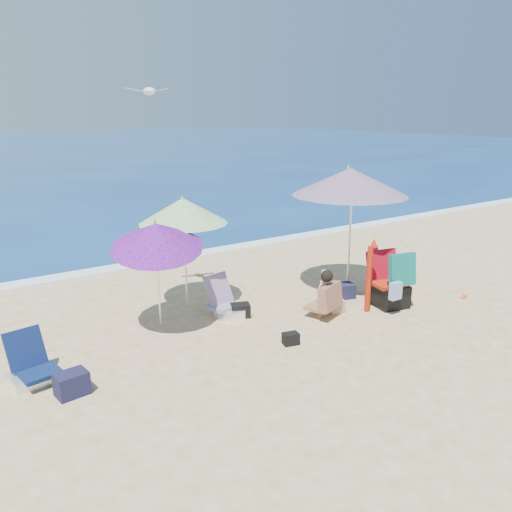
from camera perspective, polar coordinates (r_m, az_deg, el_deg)
ground at (r=8.25m, az=5.72°, el=-8.62°), size 120.00×120.00×0.00m
foam at (r=12.34m, az=-9.66°, el=-0.33°), size 120.00×0.50×0.04m
umbrella_turquoise at (r=9.64m, az=10.34°, el=8.07°), size 2.45×2.45×2.44m
umbrella_striped at (r=8.84m, az=-8.06°, el=4.97°), size 1.73×1.73×2.02m
umbrella_blue at (r=7.91m, az=-10.95°, el=2.22°), size 1.89×1.92×1.93m
furled_umbrella at (r=9.10m, az=12.46°, el=-1.76°), size 0.24×0.18×1.30m
chair_navy at (r=7.39m, az=-23.62°, el=-11.47°), size 0.64×0.70×0.67m
chair_rainbow at (r=8.88m, az=-3.15°, el=-5.47°), size 0.67×0.76×0.69m
camp_chair_left at (r=9.92m, az=13.84°, el=-3.05°), size 0.69×0.71×0.92m
camp_chair_right at (r=9.49m, az=14.72°, el=-3.32°), size 0.73×0.79×1.04m
person_center at (r=8.79m, az=7.68°, el=-4.22°), size 0.65×0.65×0.85m
bag_navy_a at (r=6.94m, az=-19.69°, el=-13.16°), size 0.41×0.32×0.30m
bag_black_a at (r=8.84m, az=-1.74°, el=-6.02°), size 0.38×0.34×0.23m
bag_tan at (r=9.13m, az=8.88°, el=-5.51°), size 0.31×0.26×0.22m
bag_navy_b at (r=9.84m, az=9.70°, el=-3.81°), size 0.42×0.36×0.27m
bag_black_b at (r=7.87m, az=3.86°, el=-9.09°), size 0.27×0.22×0.18m
orange_item at (r=10.50m, az=21.98°, el=-4.21°), size 0.22×0.16×0.03m
seagull at (r=8.89m, az=-11.75°, el=17.40°), size 0.71×0.36×0.13m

